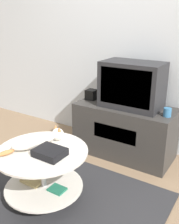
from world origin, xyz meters
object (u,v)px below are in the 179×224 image
at_px(tv, 132,85).
at_px(cat, 38,140).
at_px(speaker, 91,95).
at_px(dvd_box, 50,152).

bearing_deg(tv, cat, -106.58).
distance_m(speaker, dvd_box, 1.26).
xyz_separation_m(tv, dvd_box, (-0.14, -1.20, -0.30)).
height_order(tv, dvd_box, tv).
xyz_separation_m(tv, speaker, (-0.52, -0.00, -0.19)).
relative_size(speaker, dvd_box, 0.51).
bearing_deg(tv, dvd_box, -96.70).
bearing_deg(dvd_box, cat, 159.49).
bearing_deg(speaker, dvd_box, -72.63).
distance_m(dvd_box, cat, 0.21).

